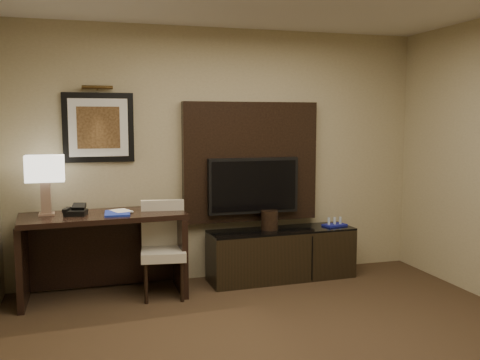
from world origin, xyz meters
name	(u,v)px	position (x,y,z in m)	size (l,w,h in m)	color
wall_back	(223,155)	(0.00, 2.50, 1.35)	(4.50, 0.01, 2.70)	tan
desk	(104,255)	(-1.29, 2.13, 0.41)	(1.55, 0.66, 0.83)	black
credenza	(282,254)	(0.58, 2.20, 0.27)	(1.60, 0.44, 0.55)	black
tv_wall_panel	(251,162)	(0.30, 2.44, 1.27)	(1.50, 0.12, 1.30)	black
tv	(253,186)	(0.30, 2.34, 1.02)	(1.00, 0.08, 0.60)	black
artwork	(98,128)	(-1.30, 2.48, 1.65)	(0.70, 0.04, 0.70)	black
picture_light	(97,87)	(-1.30, 2.44, 2.05)	(0.04, 0.04, 0.30)	#433015
desk_chair	(163,253)	(-0.74, 1.96, 0.44)	(0.42, 0.49, 0.88)	beige
table_lamp	(46,186)	(-1.81, 2.21, 1.10)	(0.34, 0.19, 0.55)	#93725B
desk_phone	(76,210)	(-1.54, 2.11, 0.88)	(0.19, 0.17, 0.10)	black
blue_folder	(117,213)	(-1.16, 2.05, 0.84)	(0.23, 0.31, 0.02)	#1A2FA9
book	(113,202)	(-1.20, 2.11, 0.94)	(0.17, 0.02, 0.22)	#B4A98D
ice_bucket	(270,220)	(0.45, 2.23, 0.65)	(0.19, 0.19, 0.21)	black
minibar_tray	(335,222)	(1.21, 2.21, 0.60)	(0.25, 0.15, 0.09)	#161D94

